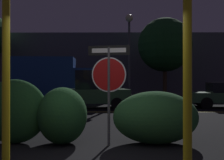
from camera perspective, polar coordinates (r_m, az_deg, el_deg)
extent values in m
cube|color=gold|center=(11.67, -1.39, -7.30)|extent=(35.30, 0.12, 0.01)
cylinder|color=#4C4C51|center=(5.61, -0.73, -3.72)|extent=(0.06, 0.06, 2.21)
cylinder|color=white|center=(5.61, -0.73, 1.24)|extent=(0.78, 0.14, 0.79)
cylinder|color=#B71414|center=(5.61, -0.73, 1.24)|extent=(0.72, 0.14, 0.73)
cube|color=black|center=(5.65, -0.73, 6.78)|extent=(0.94, 0.18, 0.22)
cube|color=white|center=(5.65, -0.73, 6.78)|extent=(0.77, 0.16, 0.10)
cylinder|color=yellow|center=(4.35, -23.08, 3.64)|extent=(0.12, 0.12, 3.48)
cylinder|color=yellow|center=(3.86, 16.86, -1.27)|extent=(0.13, 0.13, 2.76)
ellipsoid|color=#1E4C23|center=(6.24, -21.43, -6.68)|extent=(1.53, 0.70, 1.49)
ellipsoid|color=#1E4C23|center=(5.90, -11.26, -7.97)|extent=(1.13, 1.13, 1.30)
ellipsoid|color=#285B2D|center=(5.90, 9.93, -8.42)|extent=(1.97, 1.13, 1.21)
cylinder|color=black|center=(15.66, -23.91, -4.37)|extent=(0.61, 0.23, 0.60)
sphere|color=#F4EFCC|center=(14.95, -21.44, -3.46)|extent=(0.14, 0.14, 0.14)
sphere|color=#F4EFCC|center=(13.89, -23.52, -3.71)|extent=(0.14, 0.14, 0.14)
cube|color=#335B38|center=(13.36, -4.38, -3.59)|extent=(4.00, 2.05, 0.71)
cube|color=black|center=(13.34, -4.88, -1.07)|extent=(1.67, 1.62, 0.47)
cylinder|color=black|center=(14.27, 0.46, -4.79)|extent=(0.61, 0.25, 0.60)
cylinder|color=black|center=(12.61, 1.09, -5.41)|extent=(0.61, 0.25, 0.60)
cylinder|color=black|center=(14.27, -9.22, -4.79)|extent=(0.61, 0.25, 0.60)
cylinder|color=black|center=(12.62, -9.87, -5.40)|extent=(0.61, 0.25, 0.60)
sphere|color=#F4EFCC|center=(14.03, 3.68, -3.28)|extent=(0.14, 0.14, 0.14)
sphere|color=#F4EFCC|center=(12.97, 4.35, -3.54)|extent=(0.14, 0.14, 0.14)
cylinder|color=black|center=(15.28, 19.26, -4.48)|extent=(0.62, 0.26, 0.60)
cylinder|color=black|center=(13.69, 20.84, -4.98)|extent=(0.62, 0.26, 0.60)
cube|color=navy|center=(18.14, -4.30, -0.43)|extent=(2.83, 2.17, 1.94)
cube|color=black|center=(18.14, -4.30, 0.79)|extent=(2.56, 2.20, 0.85)
cube|color=navy|center=(18.56, -15.38, 0.77)|extent=(4.55, 2.41, 2.71)
cylinder|color=black|center=(19.19, -4.45, -3.24)|extent=(0.86, 0.33, 0.84)
cylinder|color=black|center=(17.15, -4.60, -3.61)|extent=(0.86, 0.33, 0.84)
cylinder|color=black|center=(19.76, -16.98, -3.15)|extent=(0.86, 0.33, 0.84)
cylinder|color=black|center=(17.78, -18.56, -3.48)|extent=(0.86, 0.33, 0.84)
cylinder|color=#4C4C51|center=(17.42, 3.95, 4.21)|extent=(0.16, 0.16, 5.56)
sphere|color=#F9E5B2|center=(17.91, 3.94, 13.97)|extent=(0.53, 0.53, 0.53)
cylinder|color=#422D1E|center=(20.63, 11.98, -0.32)|extent=(0.32, 0.32, 2.79)
sphere|color=#19471E|center=(20.83, 11.97, 7.86)|extent=(4.36, 4.36, 4.36)
cube|color=#4C4C56|center=(25.97, 4.39, 3.36)|extent=(27.48, 3.88, 6.10)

